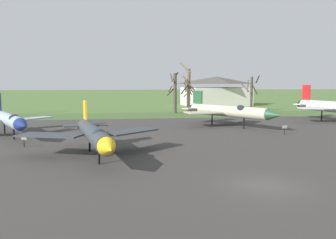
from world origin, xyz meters
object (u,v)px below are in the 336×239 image
Objects in this scene: jet_fighter_rear_left at (9,119)px; info_placard_rear_left at (24,141)px; info_placard_front_left at (285,129)px; jet_fighter_front_left at (229,111)px; visitor_building at (216,92)px; jet_fighter_front_right at (94,134)px.

jet_fighter_rear_left is 13.08× the size of info_placard_rear_left.
info_placard_front_left is at bearing 8.44° from info_placard_rear_left.
jet_fighter_front_left reaches higher than jet_fighter_rear_left.
jet_fighter_front_left is at bearing 10.97° from jet_fighter_rear_left.
info_placard_front_left is 53.87m from visitor_building.
jet_fighter_front_left reaches higher than info_placard_front_left.
info_placard_rear_left is (3.12, -6.83, -1.36)m from jet_fighter_rear_left.
visitor_building reaches higher than jet_fighter_front_left.
info_placard_front_left is at bearing 25.33° from jet_fighter_front_right.
visitor_building is at bearing 75.96° from jet_fighter_front_left.
visitor_building reaches higher than info_placard_front_left.
jet_fighter_front_left is 27.03m from jet_fighter_rear_left.
jet_fighter_front_left is 26.34m from info_placard_rear_left.
visitor_building is at bearing 82.17° from info_placard_front_left.
info_placard_front_left is 27.73m from info_placard_rear_left.
info_placard_rear_left is 0.05× the size of visitor_building.
info_placard_rear_left is at bearing -65.42° from jet_fighter_rear_left.
jet_fighter_rear_left is at bearing 114.58° from info_placard_rear_left.
jet_fighter_front_left is at bearing 116.93° from info_placard_front_left.
info_placard_front_left is 0.08× the size of jet_fighter_front_right.
jet_fighter_front_left is 1.10× the size of jet_fighter_rear_left.
jet_fighter_front_right is (-20.79, -9.84, 1.27)m from info_placard_front_left.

